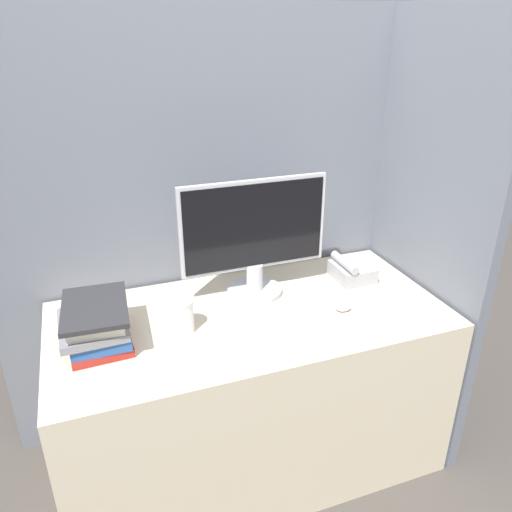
% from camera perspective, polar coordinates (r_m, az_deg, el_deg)
% --- Properties ---
extents(cubicle_panel_rear, '(1.88, 0.04, 1.80)m').
position_cam_1_polar(cubicle_panel_rear, '(2.16, -4.16, 2.64)').
color(cubicle_panel_rear, slate).
rests_on(cubicle_panel_rear, ground_plane).
extents(cubicle_panel_right, '(0.04, 0.77, 1.80)m').
position_cam_1_polar(cubicle_panel_right, '(2.20, 18.59, 1.78)').
color(cubicle_panel_right, slate).
rests_on(cubicle_panel_right, ground_plane).
extents(desk, '(1.48, 0.71, 0.72)m').
position_cam_1_polar(desk, '(2.11, -0.59, -14.97)').
color(desk, beige).
rests_on(desk, ground_plane).
extents(monitor, '(0.59, 0.22, 0.47)m').
position_cam_1_polar(monitor, '(1.94, -0.19, 1.86)').
color(monitor, '#B7B7BC').
rests_on(monitor, desk).
extents(keyboard, '(0.42, 0.15, 0.02)m').
position_cam_1_polar(keyboard, '(1.83, 2.21, -7.62)').
color(keyboard, silver).
rests_on(keyboard, desk).
extents(mouse, '(0.06, 0.05, 0.03)m').
position_cam_1_polar(mouse, '(1.94, 9.93, -5.74)').
color(mouse, silver).
rests_on(mouse, desk).
extents(coffee_cup, '(0.09, 0.09, 0.13)m').
position_cam_1_polar(coffee_cup, '(1.78, -8.48, -6.76)').
color(coffee_cup, white).
rests_on(coffee_cup, desk).
extents(book_stack, '(0.24, 0.32, 0.16)m').
position_cam_1_polar(book_stack, '(1.78, -17.79, -7.42)').
color(book_stack, maroon).
rests_on(book_stack, desk).
extents(desk_telephone, '(0.15, 0.18, 0.10)m').
position_cam_1_polar(desk_telephone, '(2.17, 10.84, -1.66)').
color(desk_telephone, '#99999E').
rests_on(desk_telephone, desk).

